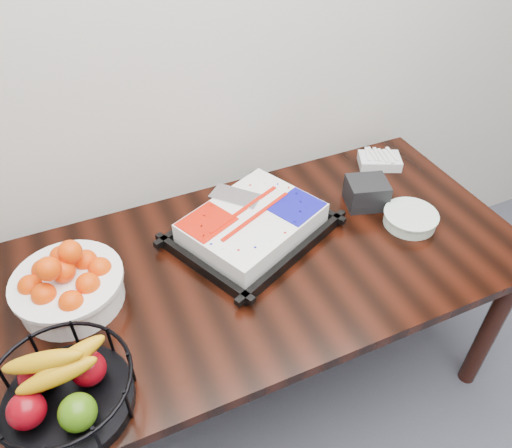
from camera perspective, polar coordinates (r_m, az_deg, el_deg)
name	(u,v)px	position (r m, az deg, el deg)	size (l,w,h in m)	color
table	(265,274)	(1.78, 0.99, -5.74)	(1.80, 0.90, 0.75)	black
cake_tray	(252,226)	(1.76, -0.40, -0.18)	(0.63, 0.58, 0.11)	black
tangerine_bowl	(67,281)	(1.62, -20.81, -6.07)	(0.34, 0.34, 0.21)	white
fruit_basket	(63,389)	(1.40, -21.15, -17.16)	(0.36, 0.36, 0.19)	black
plate_stack	(410,219)	(1.91, 17.21, 0.60)	(0.20, 0.20, 0.05)	white
fork_bag	(380,160)	(2.19, 13.94, 7.06)	(0.20, 0.17, 0.05)	silver
napkin_box	(366,193)	(1.95, 12.51, 3.50)	(0.15, 0.13, 0.11)	black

